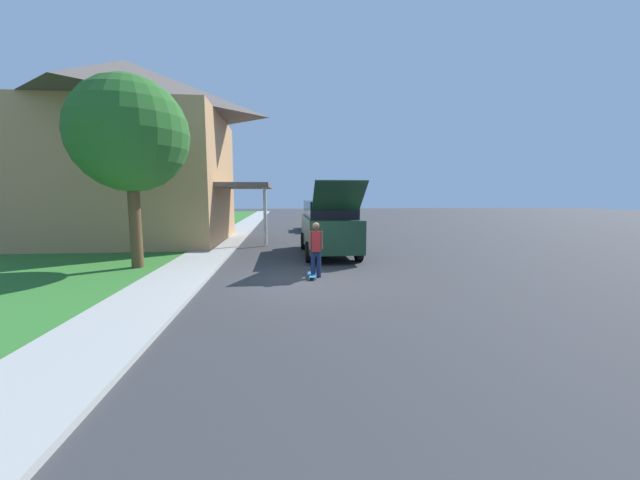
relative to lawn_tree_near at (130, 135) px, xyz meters
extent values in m
plane|color=#333335|center=(5.25, -1.93, -4.22)|extent=(120.00, 120.00, 0.00)
cube|color=#2D6B28|center=(-2.75, 4.07, -4.18)|extent=(10.00, 80.00, 0.08)
cube|color=#9E9E99|center=(1.65, 4.07, -4.17)|extent=(1.80, 80.00, 0.10)
cube|color=tan|center=(-2.86, 7.07, -1.02)|extent=(8.97, 7.68, 6.25)
pyramid|color=#5B514C|center=(-2.86, 7.07, 3.37)|extent=(9.77, 8.48, 2.52)
cube|color=#5B514C|center=(2.72, 7.07, -1.34)|extent=(2.60, 5.38, 0.20)
cylinder|color=silver|center=(3.82, 5.15, -2.79)|extent=(0.16, 0.16, 2.70)
cylinder|color=brown|center=(0.00, 0.00, -2.54)|extent=(0.36, 0.36, 3.20)
sphere|color=#286023|center=(0.00, 0.00, 0.02)|extent=(3.52, 3.52, 3.52)
cube|color=#193823|center=(6.48, 2.40, -3.27)|extent=(1.90, 5.17, 1.17)
cube|color=black|center=(6.48, 2.53, -2.37)|extent=(1.75, 4.03, 0.63)
cylinder|color=black|center=(5.57, 4.01, -3.85)|extent=(0.24, 0.74, 0.74)
cylinder|color=black|center=(7.39, 4.01, -3.85)|extent=(0.24, 0.74, 0.74)
cylinder|color=black|center=(5.57, 0.80, -3.85)|extent=(0.24, 0.74, 0.74)
cylinder|color=black|center=(7.39, 0.80, -3.85)|extent=(0.24, 0.74, 0.74)
cube|color=#193823|center=(6.48, -0.23, -1.86)|extent=(1.67, 1.35, 0.96)
cube|color=black|center=(7.04, 12.98, -3.66)|extent=(1.73, 4.48, 0.70)
cube|color=black|center=(7.04, 12.86, -3.04)|extent=(1.52, 2.33, 0.54)
cylinder|color=black|center=(6.20, 14.32, -3.89)|extent=(0.20, 0.67, 0.67)
cylinder|color=black|center=(7.87, 14.32, -3.89)|extent=(0.20, 0.67, 0.67)
cylinder|color=black|center=(6.20, 11.63, -3.89)|extent=(0.20, 0.67, 0.67)
cylinder|color=black|center=(7.87, 11.63, -3.89)|extent=(0.20, 0.67, 0.67)
cylinder|color=#192347|center=(5.52, -1.68, -3.84)|extent=(0.13, 0.13, 0.77)
cylinder|color=#192347|center=(5.69, -1.68, -3.84)|extent=(0.13, 0.13, 0.77)
cube|color=#B22323|center=(5.60, -1.68, -3.16)|extent=(0.25, 0.20, 0.59)
sphere|color=brown|center=(5.60, -1.68, -2.72)|extent=(0.21, 0.21, 0.21)
cylinder|color=brown|center=(5.44, -1.68, -3.13)|extent=(0.09, 0.09, 0.52)
cylinder|color=brown|center=(5.76, -1.68, -3.13)|extent=(0.09, 0.09, 0.52)
cube|color=#236B99|center=(5.48, -1.70, -4.13)|extent=(0.21, 0.82, 0.02)
cylinder|color=silver|center=(5.38, -1.45, -4.19)|extent=(0.03, 0.06, 0.06)
cylinder|color=silver|center=(5.57, -1.45, -4.19)|extent=(0.03, 0.06, 0.06)
cylinder|color=silver|center=(5.38, -1.96, -4.19)|extent=(0.03, 0.06, 0.06)
cylinder|color=silver|center=(5.57, -1.96, -4.19)|extent=(0.03, 0.06, 0.06)
camera|label=1|loc=(4.68, -11.81, -1.88)|focal=20.00mm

